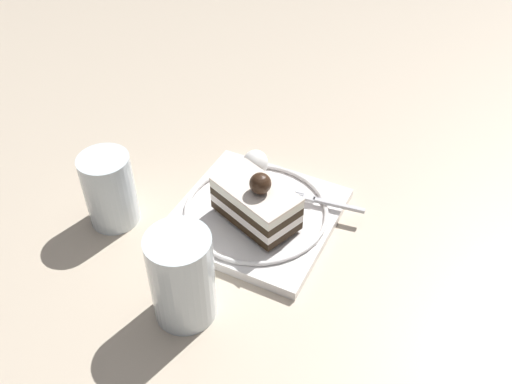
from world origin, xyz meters
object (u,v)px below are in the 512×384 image
(fork, at_px, (321,201))
(cake_slice, at_px, (256,202))
(drink_glass_far, at_px, (183,282))
(drink_glass_near, at_px, (110,194))
(dessert_plate, at_px, (256,214))
(whipped_cream_dollop, at_px, (255,163))

(fork, bearing_deg, cake_slice, -52.61)
(cake_slice, height_order, drink_glass_far, drink_glass_far)
(cake_slice, bearing_deg, drink_glass_near, -76.56)
(cake_slice, relative_size, fork, 1.13)
(drink_glass_far, bearing_deg, dessert_plate, 170.80)
(whipped_cream_dollop, bearing_deg, drink_glass_far, -0.57)
(dessert_plate, xyz_separation_m, whipped_cream_dollop, (-0.07, -0.02, 0.03))
(cake_slice, xyz_separation_m, drink_glass_far, (0.15, -0.03, 0.00))
(whipped_cream_dollop, height_order, drink_glass_far, drink_glass_far)
(dessert_plate, relative_size, cake_slice, 1.79)
(whipped_cream_dollop, xyz_separation_m, drink_glass_far, (0.24, -0.00, 0.01))
(whipped_cream_dollop, distance_m, drink_glass_far, 0.24)
(dessert_plate, xyz_separation_m, fork, (-0.04, 0.08, 0.01))
(cake_slice, xyz_separation_m, drink_glass_near, (0.04, -0.19, -0.00))
(dessert_plate, xyz_separation_m, cake_slice, (0.02, 0.01, 0.04))
(drink_glass_near, bearing_deg, cake_slice, 103.44)
(cake_slice, relative_size, whipped_cream_dollop, 3.30)
(drink_glass_far, bearing_deg, drink_glass_near, -125.00)
(dessert_plate, height_order, whipped_cream_dollop, whipped_cream_dollop)
(dessert_plate, height_order, cake_slice, cake_slice)
(dessert_plate, xyz_separation_m, drink_glass_far, (0.17, -0.03, 0.04))
(whipped_cream_dollop, relative_size, fork, 0.34)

